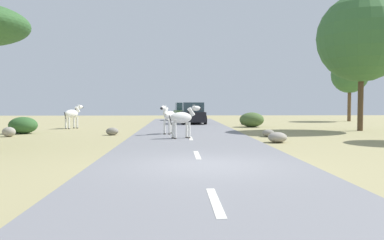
{
  "coord_description": "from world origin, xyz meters",
  "views": [
    {
      "loc": [
        -0.76,
        -10.54,
        1.72
      ],
      "look_at": [
        -0.07,
        7.82,
        0.93
      ],
      "focal_mm": 36.61,
      "sensor_mm": 36.0,
      "label": 1
    }
  ],
  "objects_px": {
    "bush_0": "(252,120)",
    "rock_3": "(268,133)",
    "tree_0": "(362,38)",
    "bush_1": "(23,125)",
    "car_0": "(184,112)",
    "rock_0": "(9,132)",
    "zebra_1": "(73,114)",
    "zebra_0": "(169,116)",
    "tree_1": "(350,75)",
    "rock_1": "(277,137)",
    "rock_2": "(243,123)",
    "rock_4": "(112,131)",
    "car_1": "(193,114)",
    "zebra_2": "(183,118)"
  },
  "relations": [
    {
      "from": "rock_0",
      "to": "tree_0",
      "type": "bearing_deg",
      "value": 10.27
    },
    {
      "from": "car_0",
      "to": "tree_1",
      "type": "relative_size",
      "value": 0.72
    },
    {
      "from": "zebra_1",
      "to": "tree_0",
      "type": "height_order",
      "value": "tree_0"
    },
    {
      "from": "tree_1",
      "to": "rock_4",
      "type": "distance_m",
      "value": 25.78
    },
    {
      "from": "tree_1",
      "to": "rock_0",
      "type": "height_order",
      "value": "tree_1"
    },
    {
      "from": "bush_0",
      "to": "rock_3",
      "type": "relative_size",
      "value": 2.6
    },
    {
      "from": "tree_0",
      "to": "rock_4",
      "type": "height_order",
      "value": "tree_0"
    },
    {
      "from": "car_1",
      "to": "bush_1",
      "type": "xyz_separation_m",
      "value": [
        -10.01,
        -9.78,
        -0.37
      ]
    },
    {
      "from": "car_1",
      "to": "tree_0",
      "type": "relative_size",
      "value": 0.52
    },
    {
      "from": "rock_0",
      "to": "rock_3",
      "type": "xyz_separation_m",
      "value": [
        13.34,
        -0.57,
        -0.06
      ]
    },
    {
      "from": "zebra_1",
      "to": "rock_1",
      "type": "bearing_deg",
      "value": -10.47
    },
    {
      "from": "tree_1",
      "to": "rock_1",
      "type": "bearing_deg",
      "value": -121.22
    },
    {
      "from": "zebra_0",
      "to": "zebra_1",
      "type": "height_order",
      "value": "zebra_1"
    },
    {
      "from": "tree_0",
      "to": "bush_1",
      "type": "xyz_separation_m",
      "value": [
        -20.21,
        -1.59,
        -5.3
      ]
    },
    {
      "from": "zebra_0",
      "to": "tree_1",
      "type": "height_order",
      "value": "tree_1"
    },
    {
      "from": "car_0",
      "to": "rock_0",
      "type": "distance_m",
      "value": 20.89
    },
    {
      "from": "zebra_1",
      "to": "rock_1",
      "type": "relative_size",
      "value": 1.9
    },
    {
      "from": "zebra_0",
      "to": "zebra_1",
      "type": "distance_m",
      "value": 8.74
    },
    {
      "from": "rock_2",
      "to": "rock_0",
      "type": "bearing_deg",
      "value": -142.9
    },
    {
      "from": "tree_0",
      "to": "rock_0",
      "type": "bearing_deg",
      "value": -169.73
    },
    {
      "from": "zebra_2",
      "to": "car_0",
      "type": "bearing_deg",
      "value": 154.47
    },
    {
      "from": "zebra_2",
      "to": "bush_1",
      "type": "distance_m",
      "value": 9.81
    },
    {
      "from": "car_0",
      "to": "rock_3",
      "type": "distance_m",
      "value": 19.66
    },
    {
      "from": "car_0",
      "to": "rock_2",
      "type": "bearing_deg",
      "value": -64.77
    },
    {
      "from": "rock_0",
      "to": "rock_1",
      "type": "relative_size",
      "value": 0.76
    },
    {
      "from": "car_0",
      "to": "tree_0",
      "type": "height_order",
      "value": "tree_0"
    },
    {
      "from": "rock_1",
      "to": "rock_4",
      "type": "distance_m",
      "value": 9.0
    },
    {
      "from": "rock_2",
      "to": "zebra_2",
      "type": "bearing_deg",
      "value": -112.09
    },
    {
      "from": "tree_1",
      "to": "rock_0",
      "type": "xyz_separation_m",
      "value": [
        -25.17,
        -16.51,
        -4.18
      ]
    },
    {
      "from": "bush_0",
      "to": "rock_2",
      "type": "bearing_deg",
      "value": 92.83
    },
    {
      "from": "bush_0",
      "to": "tree_0",
      "type": "bearing_deg",
      "value": -34.05
    },
    {
      "from": "bush_0",
      "to": "rock_4",
      "type": "xyz_separation_m",
      "value": [
        -8.92,
        -6.93,
        -0.33
      ]
    },
    {
      "from": "rock_4",
      "to": "rock_3",
      "type": "bearing_deg",
      "value": -9.61
    },
    {
      "from": "car_0",
      "to": "rock_4",
      "type": "height_order",
      "value": "car_0"
    },
    {
      "from": "car_1",
      "to": "tree_0",
      "type": "xyz_separation_m",
      "value": [
        10.19,
        -8.19,
        4.93
      ]
    },
    {
      "from": "car_1",
      "to": "bush_0",
      "type": "xyz_separation_m",
      "value": [
        4.13,
        -4.1,
        -0.32
      ]
    },
    {
      "from": "zebra_1",
      "to": "rock_1",
      "type": "height_order",
      "value": "zebra_1"
    },
    {
      "from": "car_1",
      "to": "rock_2",
      "type": "bearing_deg",
      "value": -20.4
    },
    {
      "from": "tree_0",
      "to": "bush_1",
      "type": "bearing_deg",
      "value": -175.5
    },
    {
      "from": "zebra_1",
      "to": "rock_4",
      "type": "relative_size",
      "value": 2.49
    },
    {
      "from": "rock_0",
      "to": "bush_0",
      "type": "bearing_deg",
      "value": 28.82
    },
    {
      "from": "bush_0",
      "to": "tree_1",
      "type": "bearing_deg",
      "value": 38.29
    },
    {
      "from": "zebra_0",
      "to": "rock_1",
      "type": "relative_size",
      "value": 1.84
    },
    {
      "from": "rock_3",
      "to": "rock_2",
      "type": "bearing_deg",
      "value": 86.94
    },
    {
      "from": "rock_3",
      "to": "zebra_0",
      "type": "bearing_deg",
      "value": 164.35
    },
    {
      "from": "tree_0",
      "to": "tree_1",
      "type": "distance_m",
      "value": 13.87
    },
    {
      "from": "zebra_2",
      "to": "car_0",
      "type": "height_order",
      "value": "car_0"
    },
    {
      "from": "car_1",
      "to": "rock_1",
      "type": "bearing_deg",
      "value": -80.88
    },
    {
      "from": "zebra_0",
      "to": "bush_1",
      "type": "xyz_separation_m",
      "value": [
        -8.3,
        1.2,
        -0.54
      ]
    },
    {
      "from": "car_0",
      "to": "rock_0",
      "type": "xyz_separation_m",
      "value": [
        -9.34,
        -18.67,
        -0.6
      ]
    }
  ]
}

